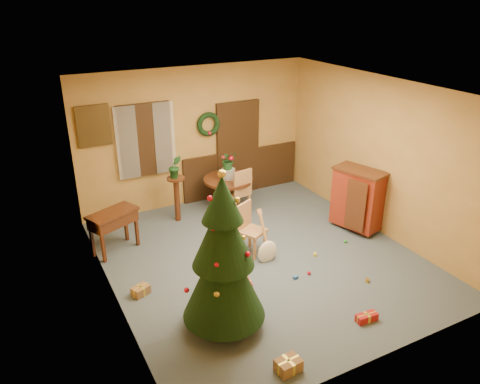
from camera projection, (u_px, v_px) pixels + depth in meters
room_envelope at (207, 151)px, 9.92m from camera, size 5.50×5.50×5.50m
dining_table at (228, 188)px, 9.69m from camera, size 1.02×1.02×0.70m
urn at (228, 174)px, 9.56m from camera, size 0.28×0.28×0.21m
centerpiece_plant at (228, 160)px, 9.44m from camera, size 0.35×0.30×0.39m
chair_near at (249, 227)px, 8.09m from camera, size 0.54×0.54×0.92m
chair_far at (239, 190)px, 9.45m from camera, size 0.50×0.50×1.00m
guitar at (268, 239)px, 7.84m from camera, size 0.46×0.61×0.84m
plant_stand at (177, 194)px, 9.19m from camera, size 0.36×0.36×0.92m
stand_plant at (175, 167)px, 8.96m from camera, size 0.28×0.24×0.46m
christmas_tree at (223, 258)px, 6.02m from camera, size 1.12×1.12×2.31m
writing_desk at (113, 222)px, 8.09m from camera, size 0.96×0.74×0.76m
sideboard at (357, 198)px, 8.83m from camera, size 0.76×1.06×1.22m
gift_a at (288, 365)px, 5.68m from camera, size 0.32×0.25×0.16m
gift_b at (243, 288)px, 7.08m from camera, size 0.27×0.27×0.24m
gift_c at (141, 290)px, 7.10m from camera, size 0.30×0.26×0.14m
gift_d at (367, 317)px, 6.54m from camera, size 0.32×0.15×0.11m
toy_a at (296, 277)px, 7.50m from camera, size 0.08×0.06×0.05m
toy_b at (345, 241)px, 8.56m from camera, size 0.06×0.06×0.06m
toy_c at (315, 254)px, 8.15m from camera, size 0.09×0.09×0.05m
toy_d at (309, 273)px, 7.61m from camera, size 0.06×0.06×0.06m
toy_e at (367, 280)px, 7.42m from camera, size 0.09×0.09×0.05m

